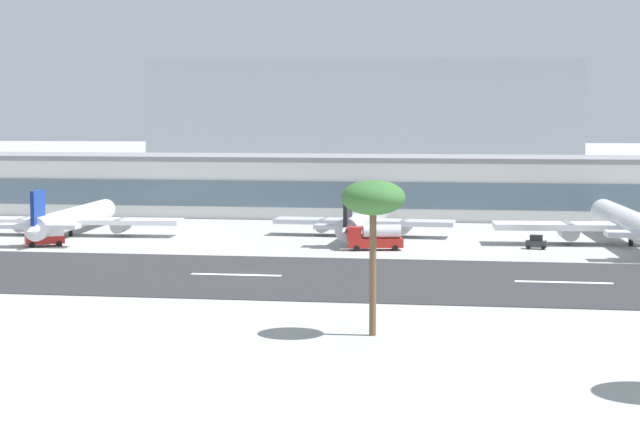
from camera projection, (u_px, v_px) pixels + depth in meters
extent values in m
plane|color=#A8A8A3|center=(248.00, 275.00, 142.32)|extent=(1400.00, 1400.00, 0.00)
cube|color=#2D2D30|center=(246.00, 275.00, 141.50)|extent=(800.00, 37.26, 0.08)
cube|color=white|center=(236.00, 275.00, 141.70)|extent=(12.00, 1.20, 0.01)
cube|color=white|center=(564.00, 282.00, 135.32)|extent=(12.00, 1.20, 0.01)
cube|color=silver|center=(374.00, 188.00, 225.10)|extent=(218.20, 23.98, 11.43)
cube|color=slate|center=(367.00, 195.00, 213.20)|extent=(211.65, 0.30, 5.14)
cube|color=gray|center=(374.00, 158.00, 224.56)|extent=(220.38, 24.22, 1.00)
cube|color=#A8B2BC|center=(364.00, 120.00, 363.62)|extent=(142.29, 27.82, 38.38)
cylinder|color=white|center=(74.00, 218.00, 189.13)|extent=(5.95, 38.04, 3.79)
sphere|color=white|center=(106.00, 209.00, 207.91)|extent=(3.60, 3.60, 3.60)
cone|color=white|center=(35.00, 230.00, 170.35)|extent=(3.79, 7.00, 3.41)
cube|color=white|center=(72.00, 221.00, 188.41)|extent=(38.27, 7.85, 0.83)
cylinder|color=gray|center=(121.00, 225.00, 187.64)|extent=(2.76, 5.44, 2.46)
cylinder|color=gray|center=(25.00, 224.00, 189.29)|extent=(2.76, 5.44, 2.46)
cube|color=white|center=(38.00, 226.00, 171.82)|extent=(13.08, 3.86, 0.67)
cube|color=navy|center=(38.00, 209.00, 171.58)|extent=(0.90, 5.14, 6.06)
cylinder|color=black|center=(71.00, 233.00, 187.46)|extent=(0.68, 0.68, 1.04)
cylinder|color=silver|center=(365.00, 219.00, 188.09)|extent=(5.32, 36.93, 3.68)
sphere|color=silver|center=(380.00, 210.00, 206.06)|extent=(3.50, 3.50, 3.50)
cone|color=silver|center=(346.00, 230.00, 170.12)|extent=(3.61, 6.77, 3.31)
cube|color=silver|center=(364.00, 222.00, 187.40)|extent=(31.16, 6.90, 0.81)
cylinder|color=gray|center=(404.00, 226.00, 186.08)|extent=(2.62, 5.25, 2.39)
cylinder|color=gray|center=(324.00, 225.00, 188.83)|extent=(2.62, 5.25, 2.39)
cube|color=silver|center=(348.00, 227.00, 171.52)|extent=(10.65, 3.50, 0.65)
cube|color=black|center=(348.00, 211.00, 171.30)|extent=(0.81, 4.99, 5.89)
cylinder|color=black|center=(363.00, 234.00, 186.50)|extent=(0.66, 0.66, 1.01)
cylinder|color=silver|center=(628.00, 223.00, 175.47)|extent=(8.01, 44.50, 4.43)
sphere|color=silver|center=(603.00, 211.00, 197.47)|extent=(4.21, 4.21, 4.21)
cube|color=silver|center=(630.00, 226.00, 174.63)|extent=(43.59, 10.13, 0.97)
cylinder|color=gray|center=(568.00, 231.00, 175.41)|extent=(3.37, 6.41, 2.88)
cylinder|color=black|center=(631.00, 242.00, 173.52)|extent=(0.80, 0.80, 1.22)
cube|color=#2D3338|center=(536.00, 244.00, 169.51)|extent=(3.35, 1.93, 1.00)
cube|color=black|center=(536.00, 238.00, 169.43)|extent=(2.04, 1.48, 0.90)
cylinder|color=black|center=(543.00, 248.00, 168.49)|extent=(0.63, 0.34, 0.60)
cylinder|color=black|center=(544.00, 247.00, 170.03)|extent=(0.63, 0.34, 0.60)
cylinder|color=black|center=(528.00, 248.00, 169.07)|extent=(0.63, 0.34, 0.60)
cylinder|color=black|center=(529.00, 246.00, 170.61)|extent=(0.63, 0.34, 0.60)
cube|color=#B2231E|center=(45.00, 240.00, 173.07)|extent=(6.40, 5.07, 1.20)
cube|color=silver|center=(49.00, 231.00, 173.21)|extent=(4.89, 4.15, 1.60)
cube|color=#B2231E|center=(31.00, 232.00, 172.18)|extent=(2.56, 2.75, 1.50)
cylinder|color=black|center=(30.00, 243.00, 173.49)|extent=(0.92, 0.69, 0.90)
cylinder|color=black|center=(32.00, 245.00, 171.26)|extent=(0.92, 0.69, 0.90)
cylinder|color=black|center=(57.00, 242.00, 174.99)|extent=(0.92, 0.69, 0.90)
cylinder|color=black|center=(59.00, 244.00, 172.76)|extent=(0.92, 0.69, 0.90)
cube|color=#B2231E|center=(375.00, 243.00, 168.07)|extent=(8.85, 4.29, 1.40)
cylinder|color=silver|center=(382.00, 231.00, 167.97)|extent=(6.09, 3.24, 2.10)
cube|color=#B2231E|center=(354.00, 233.00, 167.76)|extent=(2.49, 2.76, 1.80)
cylinder|color=black|center=(355.00, 246.00, 169.27)|extent=(0.94, 0.46, 0.90)
cylinder|color=black|center=(357.00, 248.00, 166.68)|extent=(0.94, 0.46, 0.90)
cylinder|color=black|center=(393.00, 246.00, 169.58)|extent=(0.94, 0.46, 0.90)
cylinder|color=black|center=(395.00, 248.00, 166.99)|extent=(0.94, 0.46, 0.90)
cylinder|color=brown|center=(373.00, 267.00, 102.50)|extent=(0.65, 0.65, 13.08)
ellipsoid|color=#386B33|center=(373.00, 197.00, 101.93)|extent=(6.05, 6.05, 3.33)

